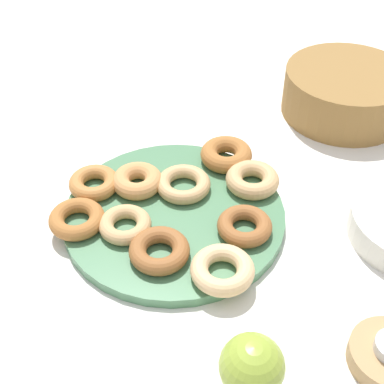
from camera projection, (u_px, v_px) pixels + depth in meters
name	position (u px, v px, depth m)	size (l,w,h in m)	color
ground_plane	(174.00, 219.00, 0.87)	(2.40, 2.40, 0.00)	white
donut_plate	(174.00, 215.00, 0.86)	(0.35, 0.35, 0.02)	#4C7F56
donut_0	(252.00, 180.00, 0.89)	(0.09, 0.09, 0.03)	tan
donut_1	(226.00, 155.00, 0.94)	(0.09, 0.09, 0.03)	#AD6B33
donut_2	(137.00, 181.00, 0.89)	(0.08, 0.08, 0.03)	tan
donut_3	(159.00, 250.00, 0.78)	(0.09, 0.09, 0.03)	#995B2D
donut_4	(183.00, 184.00, 0.89)	(0.09, 0.09, 0.02)	tan
donut_5	(245.00, 226.00, 0.82)	(0.08, 0.08, 0.02)	#995B2D
donut_6	(94.00, 183.00, 0.89)	(0.08, 0.08, 0.02)	#BC7A3D
donut_7	(77.00, 219.00, 0.83)	(0.08, 0.08, 0.02)	#AD6B33
donut_8	(125.00, 225.00, 0.82)	(0.08, 0.08, 0.02)	tan
donut_9	(222.00, 270.00, 0.75)	(0.09, 0.09, 0.03)	#EABC84
basket	(346.00, 92.00, 1.07)	(0.24, 0.24, 0.09)	olive
apple	(252.00, 366.00, 0.63)	(0.08, 0.08, 0.08)	#93AD38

